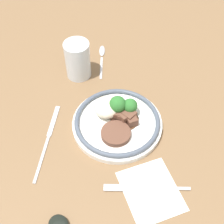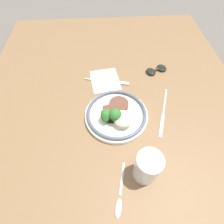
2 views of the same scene
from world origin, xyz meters
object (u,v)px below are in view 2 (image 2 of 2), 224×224
(knife, at_px, (163,113))
(spoon, at_px, (119,200))
(plate, at_px, (116,115))
(juice_glass, at_px, (147,168))
(fork, at_px, (111,82))
(sunglasses, at_px, (156,70))

(knife, bearing_deg, spoon, -14.76)
(plate, relative_size, knife, 1.04)
(juice_glass, distance_m, knife, 0.25)
(plate, xyz_separation_m, spoon, (0.28, -0.01, -0.02))
(fork, distance_m, sunglasses, 0.22)
(juice_glass, xyz_separation_m, sunglasses, (-0.45, 0.13, -0.04))
(juice_glass, height_order, sunglasses, juice_glass)
(spoon, height_order, sunglasses, sunglasses)
(plate, bearing_deg, juice_glass, 18.50)
(juice_glass, height_order, spoon, juice_glass)
(spoon, xyz_separation_m, sunglasses, (-0.52, 0.22, 0.01))
(juice_glass, bearing_deg, sunglasses, 163.42)
(fork, relative_size, sunglasses, 1.75)
(juice_glass, bearing_deg, fork, -169.23)
(plate, height_order, knife, plate)
(plate, height_order, juice_glass, juice_glass)
(spoon, relative_size, sunglasses, 1.39)
(knife, bearing_deg, fork, -114.48)
(juice_glass, xyz_separation_m, knife, (-0.22, 0.11, -0.05))
(knife, relative_size, sunglasses, 2.02)
(fork, bearing_deg, sunglasses, 28.30)
(juice_glass, height_order, fork, juice_glass)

